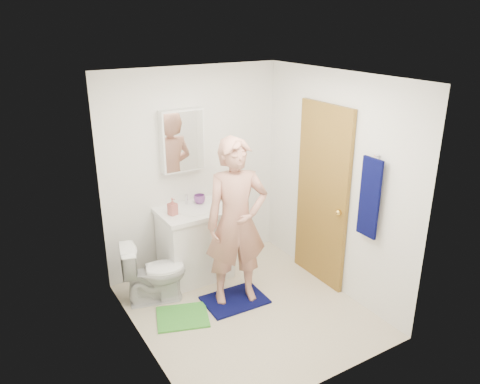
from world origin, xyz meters
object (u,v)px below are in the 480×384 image
at_px(towel, 370,198).
at_px(toothbrush_cup, 200,199).
at_px(man, 236,223).
at_px(toilet, 154,272).
at_px(vanity_cabinet, 195,245).
at_px(soap_dispenser, 172,206).
at_px(medicine_cabinet, 182,140).

xyz_separation_m(towel, toothbrush_cup, (-1.04, 1.61, -0.35)).
bearing_deg(man, toilet, 165.66).
height_order(vanity_cabinet, man, man).
bearing_deg(soap_dispenser, towel, -45.68).
height_order(vanity_cabinet, medicine_cabinet, medicine_cabinet).
height_order(vanity_cabinet, toothbrush_cup, toothbrush_cup).
distance_m(toilet, soap_dispenser, 0.73).
bearing_deg(man, soap_dispenser, 138.06).
bearing_deg(toothbrush_cup, towel, -57.19).
bearing_deg(toilet, vanity_cabinet, -54.03).
distance_m(towel, man, 1.34).
distance_m(vanity_cabinet, man, 0.87).
xyz_separation_m(towel, soap_dispenser, (-1.44, 1.47, -0.30)).
distance_m(vanity_cabinet, soap_dispenser, 0.60).
distance_m(towel, toilet, 2.36).
xyz_separation_m(medicine_cabinet, man, (0.16, -0.90, -0.69)).
bearing_deg(medicine_cabinet, man, -79.78).
bearing_deg(vanity_cabinet, towel, -51.53).
bearing_deg(medicine_cabinet, towel, -55.39).
bearing_deg(toilet, man, -105.75).
distance_m(soap_dispenser, man, 0.79).
relative_size(medicine_cabinet, toothbrush_cup, 5.24).
bearing_deg(vanity_cabinet, toothbrush_cup, 41.88).
relative_size(toilet, toothbrush_cup, 5.08).
bearing_deg(vanity_cabinet, soap_dispenser, -176.84).
relative_size(towel, man, 0.45).
bearing_deg(man, medicine_cabinet, 116.01).
relative_size(towel, toilet, 1.18).
height_order(towel, soap_dispenser, towel).
bearing_deg(soap_dispenser, vanity_cabinet, 3.16).
bearing_deg(toothbrush_cup, man, -88.46).
height_order(medicine_cabinet, man, medicine_cabinet).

